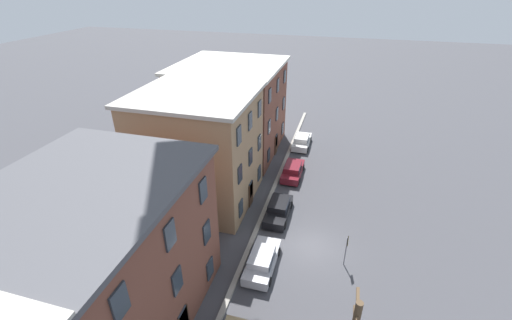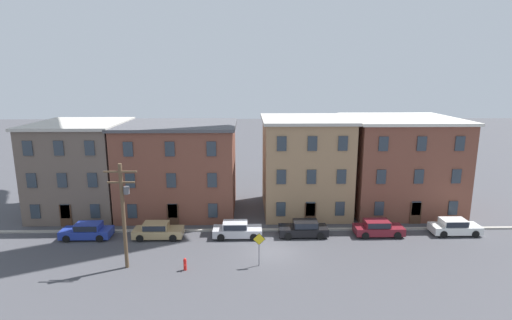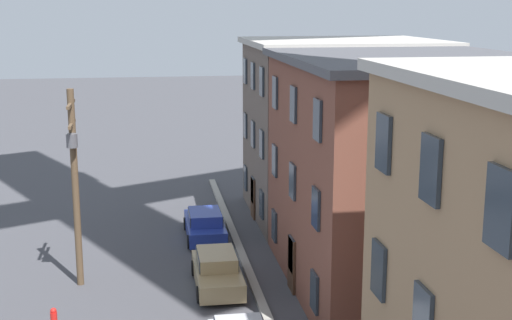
# 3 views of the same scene
# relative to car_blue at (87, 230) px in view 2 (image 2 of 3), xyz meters

# --- Properties ---
(ground_plane) EXTENTS (200.00, 200.00, 0.00)m
(ground_plane) POSITION_rel_car_blue_xyz_m (16.45, -3.05, -0.75)
(ground_plane) COLOR #424247
(kerb_strip) EXTENTS (56.00, 0.36, 0.16)m
(kerb_strip) POSITION_rel_car_blue_xyz_m (16.45, 1.45, -0.67)
(kerb_strip) COLOR #9E998E
(kerb_strip) RESTS_ON ground_plane
(apartment_corner) EXTENTS (9.07, 9.98, 9.57)m
(apartment_corner) POSITION_rel_car_blue_xyz_m (-3.15, 7.68, 4.05)
(apartment_corner) COLOR #66564C
(apartment_corner) RESTS_ON ground_plane
(apartment_midblock) EXTENTS (12.15, 9.82, 9.42)m
(apartment_midblock) POSITION_rel_car_blue_xyz_m (7.13, 7.60, 3.98)
(apartment_midblock) COLOR brown
(apartment_midblock) RESTS_ON ground_plane
(apartment_far) EXTENTS (9.16, 9.72, 9.99)m
(apartment_far) POSITION_rel_car_blue_xyz_m (20.50, 7.55, 4.26)
(apartment_far) COLOR #9E7A56
(apartment_far) RESTS_ON ground_plane
(apartment_annex) EXTENTS (11.44, 11.05, 9.93)m
(apartment_annex) POSITION_rel_car_blue_xyz_m (30.89, 8.22, 4.23)
(apartment_annex) COLOR brown
(apartment_annex) RESTS_ON ground_plane
(car_blue) EXTENTS (4.40, 1.92, 1.43)m
(car_blue) POSITION_rel_car_blue_xyz_m (0.00, 0.00, 0.00)
(car_blue) COLOR #233899
(car_blue) RESTS_ON ground_plane
(car_tan) EXTENTS (4.40, 1.92, 1.43)m
(car_tan) POSITION_rel_car_blue_xyz_m (6.28, -0.04, 0.00)
(car_tan) COLOR tan
(car_tan) RESTS_ON ground_plane
(car_silver) EXTENTS (4.40, 1.92, 1.43)m
(car_silver) POSITION_rel_car_blue_xyz_m (13.39, 0.02, 0.00)
(car_silver) COLOR #B7B7BC
(car_silver) RESTS_ON ground_plane
(car_black) EXTENTS (4.40, 1.92, 1.43)m
(car_black) POSITION_rel_car_blue_xyz_m (19.51, 0.16, 0.00)
(car_black) COLOR black
(car_black) RESTS_ON ground_plane
(car_maroon) EXTENTS (4.40, 1.92, 1.43)m
(car_maroon) POSITION_rel_car_blue_xyz_m (26.29, 0.13, 0.00)
(car_maroon) COLOR maroon
(car_maroon) RESTS_ON ground_plane
(car_white) EXTENTS (4.40, 1.92, 1.43)m
(car_white) POSITION_rel_car_blue_xyz_m (33.43, 0.29, 0.00)
(car_white) COLOR silver
(car_white) RESTS_ON ground_plane
(caution_sign) EXTENTS (0.97, 0.08, 2.67)m
(caution_sign) POSITION_rel_car_blue_xyz_m (15.26, -5.56, 1.04)
(caution_sign) COLOR slate
(caution_sign) RESTS_ON ground_plane
(utility_pole) EXTENTS (2.40, 0.44, 8.13)m
(utility_pole) POSITION_rel_car_blue_xyz_m (5.21, -5.62, 3.83)
(utility_pole) COLOR brown
(utility_pole) RESTS_ON ground_plane
(fire_hydrant) EXTENTS (0.24, 0.34, 0.96)m
(fire_hydrant) POSITION_rel_car_blue_xyz_m (9.67, -6.16, -0.27)
(fire_hydrant) COLOR red
(fire_hydrant) RESTS_ON ground_plane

